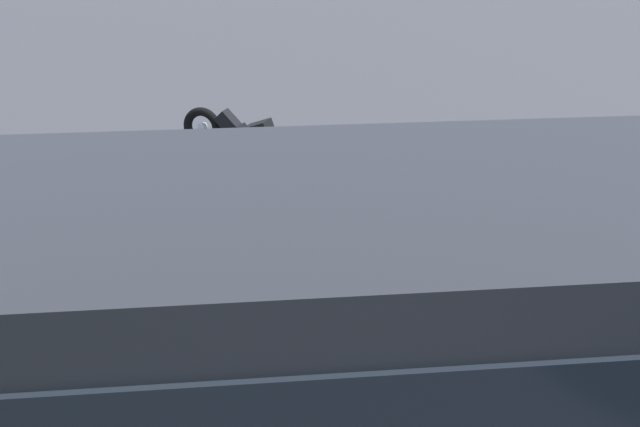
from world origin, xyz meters
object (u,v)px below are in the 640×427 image
Objects in this scene: spectator_right at (226,308)px; traffic_cone at (431,209)px; spectator_far_left at (552,287)px; spectator_centre at (334,288)px; parked_motorcycle_silver at (125,406)px; stunt_motorcycle at (249,151)px; spectator_left at (460,303)px.

traffic_cone is at bearing -125.31° from spectator_right.
spectator_centre is at bearing -6.27° from spectator_far_left.
spectator_far_left reaches higher than spectator_right.
spectator_right is (1.04, 0.25, -0.02)m from spectator_centre.
parked_motorcycle_silver is at bearing 23.97° from spectator_centre.
stunt_motorcycle is at bearing -82.79° from spectator_centre.
spectator_left is at bearing 6.40° from spectator_far_left.
spectator_left is 0.93× the size of stunt_motorcycle.
spectator_far_left is 4.15m from parked_motorcycle_silver.
traffic_cone is (0.12, -4.25, -0.78)m from spectator_far_left.
spectator_left is at bearing 79.32° from traffic_cone.
spectator_right is 5.29m from traffic_cone.
spectator_centre reaches higher than spectator_far_left.
spectator_centre is 2.88× the size of traffic_cone.
stunt_motorcycle reaches higher than traffic_cone.
spectator_right reaches higher than parked_motorcycle_silver.
spectator_centre is (2.10, -0.23, 0.00)m from spectator_far_left.
spectator_far_left is at bearing -173.60° from spectator_left.
spectator_right is at bearing 13.62° from spectator_centre.
spectator_far_left is 0.97× the size of stunt_motorcycle.
spectator_left is 1.21m from spectator_centre.
traffic_cone is at bearing 161.93° from stunt_motorcycle.
spectator_far_left is 0.88× the size of parked_motorcycle_silver.
spectator_centre is 0.98× the size of stunt_motorcycle.
parked_motorcycle_silver is 3.26× the size of traffic_cone.
spectator_centre is 4.55m from traffic_cone.
parked_motorcycle_silver is 1.11× the size of stunt_motorcycle.
traffic_cone is (-0.82, -4.36, -0.72)m from spectator_left.
stunt_motorcycle is at bearing -71.12° from spectator_left.
spectator_far_left reaches higher than spectator_left.
spectator_centre reaches higher than traffic_cone.
traffic_cone is at bearing -116.29° from spectator_centre.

